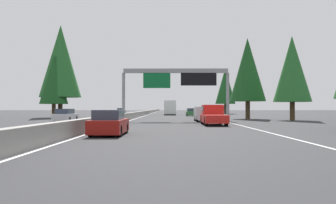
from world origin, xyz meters
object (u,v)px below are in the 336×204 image
Objects in this scene: pickup_distant_a at (213,115)px; conifer_left_near at (60,61)px; sign_gantry_overhead at (177,79)px; sedan_mid_right at (191,112)px; sedan_near_center at (109,123)px; conifer_right_mid at (248,70)px; conifer_right_far at (225,86)px; conifer_left_mid at (54,79)px; conifer_right_near at (292,69)px; bus_near_right at (170,107)px; oncoming_near at (121,111)px; minivan_far_left at (203,113)px; oncoming_far at (65,116)px.

conifer_left_near is at bearing 41.92° from pickup_distant_a.
sign_gantry_overhead is 27.15m from sedan_mid_right.
sedan_near_center is 32.93m from conifer_right_mid.
conifer_left_near is at bearing 75.53° from conifer_right_mid.
conifer_right_far reaches higher than conifer_left_mid.
sedan_mid_right is 0.42× the size of conifer_right_near.
sedan_near_center is 59.78m from bus_near_right.
conifer_left_near is 1.51× the size of conifer_left_mid.
conifer_right_near reaches higher than pickup_distant_a.
sedan_near_center is 65.91m from oncoming_near.
sign_gantry_overhead is at bearing -178.71° from bus_near_right.
minivan_far_left is at bearing -174.14° from bus_near_right.
conifer_right_mid is at bearing -52.54° from sign_gantry_overhead.
conifer_left_mid is (-1.68, 0.49, -3.05)m from conifer_left_near.
pickup_distant_a is 55.43m from oncoming_near.
bus_near_right is 18.58m from conifer_right_far.
minivan_far_left is at bearing -19.35° from sedan_near_center.
sedan_mid_right is at bearing -0.04° from pickup_distant_a.
sedan_near_center is 0.39× the size of conifer_right_mid.
conifer_right_far is at bearing -9.83° from pickup_distant_a.
bus_near_right is 2.61× the size of oncoming_far.
conifer_right_near is 6.88m from conifer_right_mid.
minivan_far_left is at bearing 98.22° from oncoming_far.
sign_gantry_overhead is at bearing 100.62° from oncoming_far.
sedan_mid_right is at bearing 24.78° from conifer_right_near.
sign_gantry_overhead is 50.96m from conifer_right_far.
sign_gantry_overhead reaches higher than sedan_near_center.
conifer_right_far is (58.23, -10.09, 6.17)m from pickup_distant_a.
sedan_mid_right and oncoming_near have the same top height.
conifer_right_far reaches higher than minivan_far_left.
conifer_left_near is (-29.08, 5.79, 8.37)m from oncoming_near.
sedan_mid_right is 0.45× the size of conifer_left_mid.
minivan_far_left reaches higher than sedan_mid_right.
sedan_mid_right is 1.00× the size of oncoming_near.
bus_near_right is at bearing 19.46° from conifer_right_mid.
bus_near_right is at bearing 1.29° from sign_gantry_overhead.
sign_gantry_overhead is 0.85× the size of conifer_left_near.
conifer_right_near is at bearing -157.04° from bus_near_right.
pickup_distant_a is at bearing 16.57° from oncoming_near.
pickup_distant_a is at bearing -160.81° from sign_gantry_overhead.
oncoming_far is at bearing 113.94° from conifer_right_mid.
pickup_distant_a is 8.98m from minivan_far_left.
sedan_near_center and sedan_mid_right have the same top height.
conifer_right_mid is at bearing 113.94° from oncoming_far.
sedan_mid_right is (35.69, -0.03, -0.23)m from pickup_distant_a.
minivan_far_left is at bearing 138.30° from conifer_right_mid.
sign_gantry_overhead is 1.10× the size of bus_near_right.
conifer_right_far is (22.54, -10.07, 6.40)m from sedan_mid_right.
conifer_right_far reaches higher than sedan_near_center.
sedan_mid_right is (26.62, -3.18, -4.25)m from sign_gantry_overhead.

